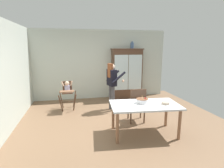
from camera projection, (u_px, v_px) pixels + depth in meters
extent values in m
plane|color=brown|center=(116.00, 123.00, 4.87)|extent=(6.24, 6.24, 0.00)
cube|color=beige|center=(100.00, 65.00, 7.11)|extent=(5.32, 0.06, 2.70)
cube|color=beige|center=(3.00, 78.00, 4.05)|extent=(0.06, 5.32, 2.70)
cube|color=#4C3323|center=(127.00, 74.00, 7.15)|extent=(1.18, 0.42, 1.94)
cube|color=#4C3323|center=(127.00, 49.00, 6.95)|extent=(1.24, 0.48, 0.04)
cube|color=silver|center=(121.00, 73.00, 6.87)|extent=(0.54, 0.01, 1.36)
cube|color=silver|center=(135.00, 72.00, 6.98)|extent=(0.54, 0.01, 1.36)
cube|color=#4C3323|center=(127.00, 72.00, 7.13)|extent=(1.10, 0.36, 0.02)
cylinder|color=#3D567F|center=(132.00, 46.00, 6.96)|extent=(0.13, 0.13, 0.22)
cylinder|color=#3D567F|center=(132.00, 42.00, 6.94)|extent=(0.07, 0.07, 0.05)
cylinder|color=#4C3323|center=(61.00, 103.00, 5.67)|extent=(0.13, 0.14, 0.56)
cylinder|color=#4C3323|center=(75.00, 103.00, 5.76)|extent=(0.14, 0.14, 0.56)
cylinder|color=#4C3323|center=(61.00, 100.00, 6.09)|extent=(0.14, 0.14, 0.56)
cylinder|color=#4C3323|center=(75.00, 99.00, 6.18)|extent=(0.13, 0.14, 0.56)
cube|color=#4C3323|center=(68.00, 102.00, 5.93)|extent=(0.42, 0.04, 0.02)
cube|color=#4C3323|center=(67.00, 92.00, 5.87)|extent=(0.34, 0.34, 0.02)
cube|color=#4C3323|center=(67.00, 86.00, 5.98)|extent=(0.31, 0.03, 0.34)
cube|color=brown|center=(67.00, 91.00, 5.59)|extent=(0.44, 0.24, 0.02)
cylinder|color=#B2ADD1|center=(67.00, 89.00, 5.86)|extent=(0.17, 0.17, 0.22)
sphere|color=beige|center=(67.00, 83.00, 5.82)|extent=(0.15, 0.15, 0.15)
cylinder|color=beige|center=(63.00, 84.00, 5.80)|extent=(0.10, 0.04, 0.17)
cylinder|color=beige|center=(71.00, 83.00, 5.86)|extent=(0.10, 0.04, 0.17)
cylinder|color=#47474C|center=(113.00, 98.00, 5.76)|extent=(0.11, 0.11, 0.82)
cylinder|color=#47474C|center=(111.00, 97.00, 5.91)|extent=(0.11, 0.11, 0.82)
cube|color=black|center=(112.00, 78.00, 5.70)|extent=(0.29, 0.40, 0.52)
cube|color=white|center=(115.00, 77.00, 5.74)|extent=(0.02, 0.06, 0.49)
sphere|color=beige|center=(112.00, 67.00, 5.63)|extent=(0.19, 0.19, 0.19)
cube|color=brown|center=(110.00, 71.00, 5.63)|extent=(0.15, 0.22, 0.44)
cylinder|color=black|center=(119.00, 78.00, 5.58)|extent=(0.49, 0.19, 0.37)
sphere|color=beige|center=(123.00, 81.00, 5.68)|extent=(0.08, 0.08, 0.08)
cylinder|color=black|center=(113.00, 76.00, 5.93)|extent=(0.49, 0.19, 0.37)
sphere|color=beige|center=(117.00, 79.00, 6.03)|extent=(0.08, 0.08, 0.08)
cube|color=silver|center=(145.00, 105.00, 4.15)|extent=(1.65, 1.03, 0.04)
cylinder|color=brown|center=(117.00, 128.00, 3.80)|extent=(0.07, 0.07, 0.70)
cylinder|color=brown|center=(179.00, 125.00, 3.96)|extent=(0.07, 0.07, 0.70)
cylinder|color=brown|center=(113.00, 116.00, 4.49)|extent=(0.07, 0.07, 0.70)
cylinder|color=brown|center=(166.00, 113.00, 4.65)|extent=(0.07, 0.07, 0.70)
cylinder|color=white|center=(142.00, 101.00, 4.21)|extent=(0.28, 0.28, 0.10)
cylinder|color=brown|center=(142.00, 99.00, 4.20)|extent=(0.27, 0.27, 0.01)
cylinder|color=#F2E5CC|center=(142.00, 97.00, 4.19)|extent=(0.01, 0.01, 0.06)
cone|color=yellow|center=(142.00, 96.00, 4.18)|extent=(0.02, 0.02, 0.02)
sphere|color=red|center=(145.00, 98.00, 4.17)|extent=(0.04, 0.04, 0.04)
cylinder|color=#C6AD93|center=(165.00, 103.00, 4.13)|extent=(0.18, 0.18, 0.05)
cylinder|color=#4C3323|center=(141.00, 111.00, 5.19)|extent=(0.04, 0.04, 0.45)
cylinder|color=#4C3323|center=(128.00, 111.00, 5.15)|extent=(0.04, 0.04, 0.45)
cylinder|color=#4C3323|center=(144.00, 115.00, 4.83)|extent=(0.04, 0.04, 0.45)
cylinder|color=#4C3323|center=(131.00, 116.00, 4.79)|extent=(0.04, 0.04, 0.45)
cube|color=brown|center=(136.00, 105.00, 4.94)|extent=(0.49, 0.49, 0.03)
cube|color=#4C3323|center=(138.00, 98.00, 4.70)|extent=(0.42, 0.09, 0.48)
cylinder|color=#4C3323|center=(145.00, 98.00, 4.72)|extent=(0.03, 0.03, 0.48)
cylinder|color=#4C3323|center=(131.00, 98.00, 4.68)|extent=(0.03, 0.03, 0.48)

